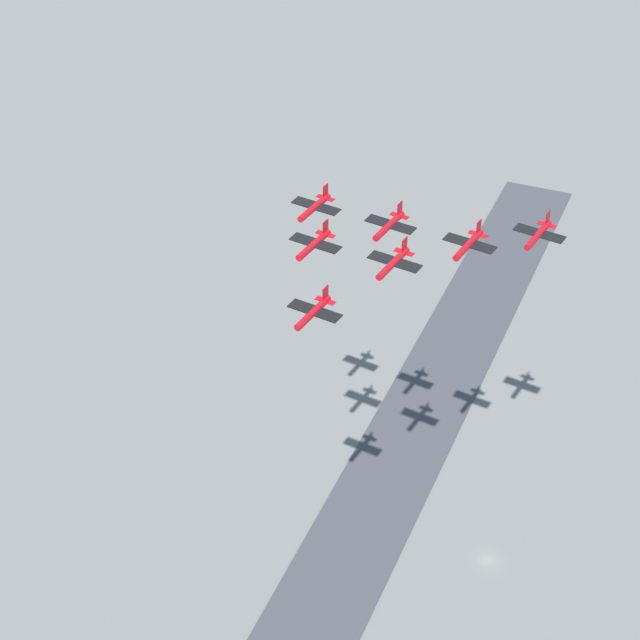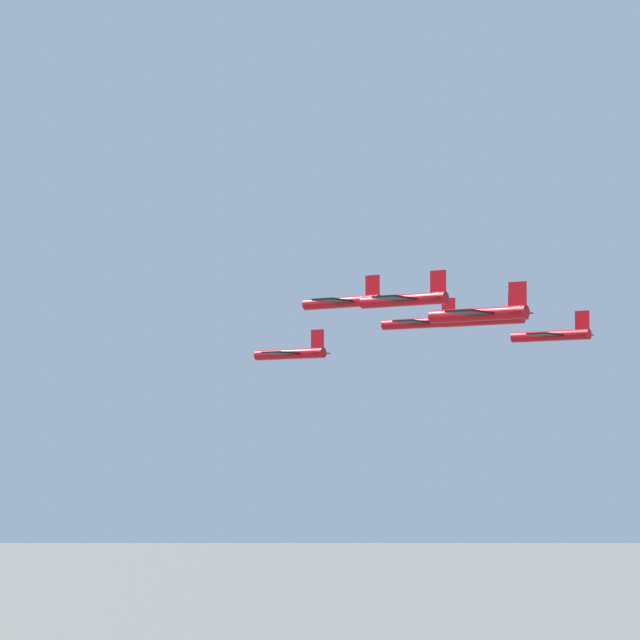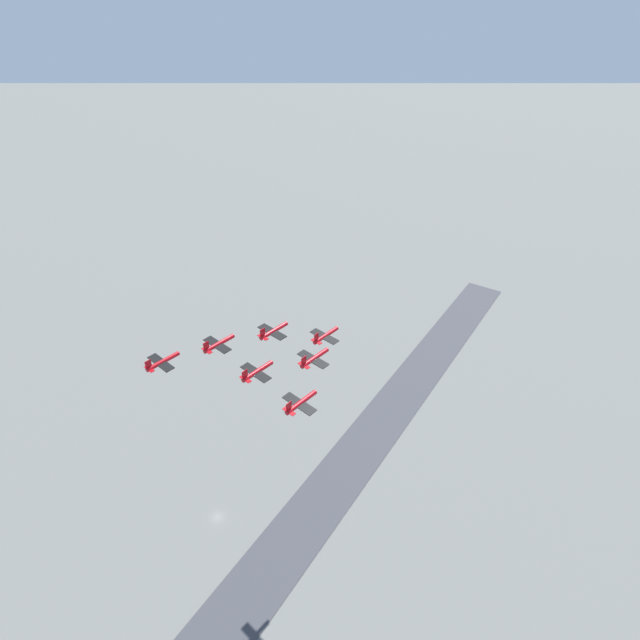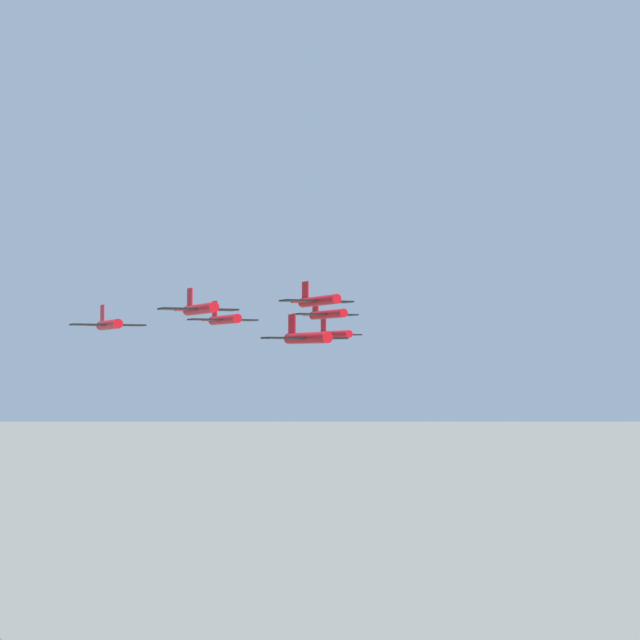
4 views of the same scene
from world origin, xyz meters
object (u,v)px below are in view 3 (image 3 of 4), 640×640
jet_3 (218,344)px  jet_5 (300,403)px  jet_4 (256,372)px  jet_2 (314,359)px  jet_6 (162,362)px  jet_0 (325,336)px  jet_1 (273,331)px

jet_3 → jet_5: bearing=0.0°
jet_5 → jet_4: bearing=-180.0°
jet_2 → jet_5: bearing=-59.5°
jet_5 → jet_3: bearing=-180.0°
jet_2 → jet_3: jet_3 is taller
jet_4 → jet_6: size_ratio=1.00×
jet_0 → jet_1: (6.22, -14.96, 5.17)m
jet_0 → jet_4: 28.10m
jet_3 → jet_4: bearing=-0.0°
jet_3 → jet_4: jet_3 is taller
jet_1 → jet_2: size_ratio=1.00×
jet_0 → jet_6: bearing=-120.5°
jet_2 → jet_4: jet_2 is taller
jet_6 → jet_1: bearing=59.5°
jet_0 → jet_3: (12.45, -29.93, 4.07)m
jet_2 → jet_6: jet_2 is taller
jet_1 → jet_4: 16.35m
jet_3 → jet_5: jet_3 is taller
jet_0 → jet_3: size_ratio=1.00×
jet_3 → jet_6: size_ratio=1.00×
jet_2 → jet_3: size_ratio=1.00×
jet_0 → jet_2: bearing=-59.5°
jet_2 → jet_4: size_ratio=1.00×
jet_1 → jet_3: bearing=-120.5°
jet_0 → jet_6: 48.64m
jet_4 → jet_0: bearing=90.0°
jet_1 → jet_4: size_ratio=1.00×
jet_1 → jet_6: jet_1 is taller
jet_1 → jet_5: bearing=-29.5°
jet_0 → jet_4: bearing=-90.0°
jet_1 → jet_0: bearing=59.5°
jet_0 → jet_2: (16.10, -1.83, 3.75)m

